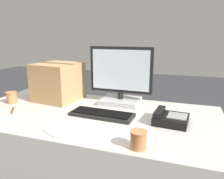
% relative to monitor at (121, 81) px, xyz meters
% --- Properties ---
extents(office_desk, '(1.80, 0.90, 0.74)m').
position_rel_monitor_xyz_m(office_desk, '(-0.14, -0.29, -0.56)').
color(office_desk, beige).
rests_on(office_desk, ground_plane).
extents(monitor, '(0.50, 0.25, 0.45)m').
position_rel_monitor_xyz_m(monitor, '(0.00, 0.00, 0.00)').
color(monitor, '#B7B7B7').
rests_on(monitor, office_desk).
extents(keyboard, '(0.44, 0.18, 0.03)m').
position_rel_monitor_xyz_m(keyboard, '(-0.04, -0.32, -0.17)').
color(keyboard, black).
rests_on(keyboard, office_desk).
extents(desk_phone, '(0.22, 0.21, 0.08)m').
position_rel_monitor_xyz_m(desk_phone, '(0.41, -0.29, -0.16)').
color(desk_phone, black).
rests_on(desk_phone, office_desk).
extents(paper_cup_left, '(0.08, 0.08, 0.09)m').
position_rel_monitor_xyz_m(paper_cup_left, '(-0.83, -0.28, -0.14)').
color(paper_cup_left, '#BC7547').
rests_on(paper_cup_left, office_desk).
extents(paper_cup_right, '(0.08, 0.08, 0.09)m').
position_rel_monitor_xyz_m(paper_cup_right, '(0.29, -0.67, -0.14)').
color(paper_cup_right, '#BC7547').
rests_on(paper_cup_right, office_desk).
extents(spoon, '(0.16, 0.09, 0.00)m').
position_rel_monitor_xyz_m(spoon, '(-0.20, -0.68, -0.19)').
color(spoon, '#B2B2B7').
rests_on(spoon, office_desk).
extents(cardboard_box, '(0.37, 0.38, 0.31)m').
position_rel_monitor_xyz_m(cardboard_box, '(-0.53, -0.07, -0.03)').
color(cardboard_box, tan).
rests_on(cardboard_box, office_desk).
extents(pen_marker, '(0.09, 0.12, 0.01)m').
position_rel_monitor_xyz_m(pen_marker, '(-0.69, -0.44, -0.18)').
color(pen_marker, red).
rests_on(pen_marker, office_desk).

